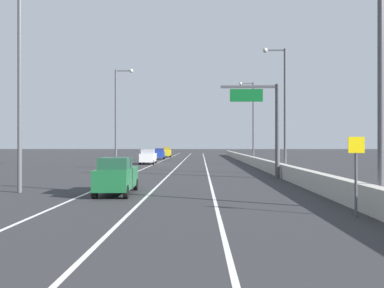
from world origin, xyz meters
The scene contains 16 objects.
ground_plane centered at (0.00, 64.00, 0.00)m, with size 320.00×320.00×0.00m, color #2D2D30.
lane_stripe_left centered at (-5.50, 55.00, 0.00)m, with size 0.16×130.00×0.00m, color silver.
lane_stripe_center centered at (-2.00, 55.00, 0.00)m, with size 0.16×130.00×0.00m, color silver.
lane_stripe_right centered at (1.50, 55.00, 0.00)m, with size 0.16×130.00×0.00m, color silver.
jersey_barrier_right centered at (7.51, 40.00, 0.55)m, with size 0.60×120.00×1.10m, color #B2ADA3.
overhead_sign_gantry centered at (6.17, 29.24, 4.73)m, with size 4.68×0.36×7.50m.
speed_advisory_sign centered at (6.61, 12.08, 1.76)m, with size 0.60×0.11×3.00m.
lamp_post_right_near centered at (7.91, 13.49, 6.50)m, with size 2.14×0.44×11.47m.
lamp_post_right_second centered at (8.24, 33.85, 6.50)m, with size 2.14×0.44×11.47m.
lamp_post_right_third centered at (8.00, 54.21, 6.50)m, with size 2.14×0.44×11.47m.
lamp_post_left_near centered at (-9.15, 19.49, 6.50)m, with size 2.14×0.44×11.47m.
lamp_post_left_mid centered at (-8.82, 43.92, 6.50)m, with size 2.14×0.44×11.47m.
car_yellow_0 centered at (-6.31, 81.70, 1.05)m, with size 1.92×4.82×2.12m.
car_green_1 centered at (-3.75, 18.82, 1.00)m, with size 1.92×4.72×2.02m.
car_white_2 centered at (-6.35, 52.22, 1.02)m, with size 2.00×4.69×2.05m.
car_blue_3 centered at (-6.64, 70.79, 0.98)m, with size 1.91×4.31×1.98m.
Camera 1 is at (0.82, -3.24, 2.73)m, focal length 38.18 mm.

